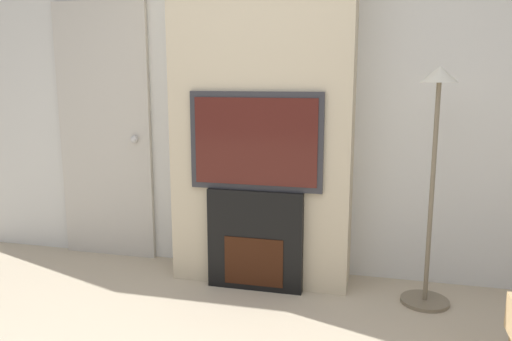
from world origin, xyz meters
TOP-DOWN VIEW (x-y plane):
  - wall_back at (0.00, 2.03)m, footprint 6.00×0.06m
  - chimney_breast at (0.00, 1.80)m, footprint 1.29×0.40m
  - fireplace at (0.00, 1.60)m, footprint 0.68×0.15m
  - television at (0.00, 1.60)m, footprint 0.93×0.07m
  - floor_lamp at (1.17, 1.62)m, footprint 0.32×0.32m
  - entry_door at (-1.38, 1.97)m, footprint 0.82×0.09m

SIDE VIEW (x-z plane):
  - fireplace at x=0.00m, z-range 0.00..0.72m
  - floor_lamp at x=1.17m, z-range 0.20..1.77m
  - entry_door at x=-1.38m, z-range 0.00..2.10m
  - television at x=0.00m, z-range 0.72..1.41m
  - wall_back at x=0.00m, z-range 0.00..2.70m
  - chimney_breast at x=0.00m, z-range 0.00..2.70m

